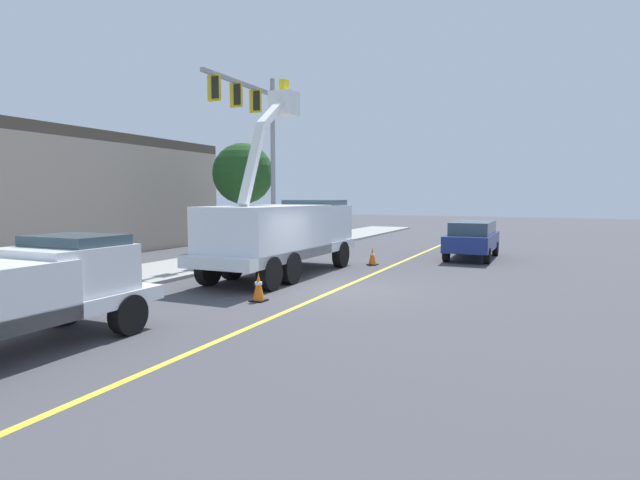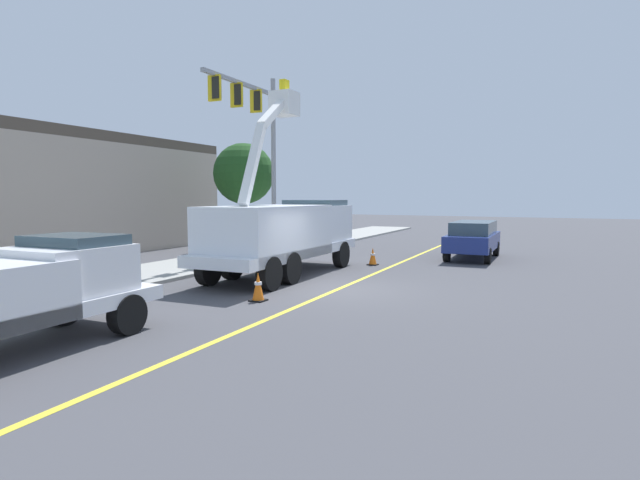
% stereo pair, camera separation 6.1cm
% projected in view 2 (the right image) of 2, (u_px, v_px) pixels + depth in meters
% --- Properties ---
extents(ground, '(120.00, 120.00, 0.00)m').
position_uv_depth(ground, '(337.00, 290.00, 15.64)').
color(ground, '#47474C').
extents(sidewalk_far_side, '(60.09, 5.90, 0.12)m').
position_uv_depth(sidewalk_far_side, '(152.00, 273.00, 18.69)').
color(sidewalk_far_side, '#9E9E99').
rests_on(sidewalk_far_side, ground).
extents(lane_centre_stripe, '(49.97, 2.08, 0.01)m').
position_uv_depth(lane_centre_stripe, '(337.00, 290.00, 15.64)').
color(lane_centre_stripe, yellow).
rests_on(lane_centre_stripe, ground).
extents(utility_bucket_truck, '(8.29, 2.84, 7.29)m').
position_uv_depth(utility_bucket_truck, '(284.00, 230.00, 18.49)').
color(utility_bucket_truck, white).
rests_on(utility_bucket_truck, ground).
extents(service_pickup_truck, '(5.68, 2.36, 2.06)m').
position_uv_depth(service_pickup_truck, '(7.00, 293.00, 9.18)').
color(service_pickup_truck, white).
rests_on(service_pickup_truck, ground).
extents(passing_minivan, '(4.87, 2.10, 1.69)m').
position_uv_depth(passing_minivan, '(473.00, 237.00, 23.38)').
color(passing_minivan, navy).
rests_on(passing_minivan, ground).
extents(traffic_cone_mid_front, '(0.40, 0.40, 0.79)m').
position_uv_depth(traffic_cone_mid_front, '(258.00, 287.00, 13.90)').
color(traffic_cone_mid_front, black).
rests_on(traffic_cone_mid_front, ground).
extents(traffic_cone_mid_rear, '(0.40, 0.40, 0.72)m').
position_uv_depth(traffic_cone_mid_rear, '(373.00, 257.00, 21.20)').
color(traffic_cone_mid_rear, black).
rests_on(traffic_cone_mid_rear, ground).
extents(traffic_signal_mast, '(5.46, 0.68, 8.35)m').
position_uv_depth(traffic_signal_mast, '(255.00, 128.00, 22.84)').
color(traffic_signal_mast, gray).
rests_on(traffic_signal_mast, ground).
extents(street_tree_right, '(3.20, 3.20, 5.63)m').
position_uv_depth(street_tree_right, '(244.00, 174.00, 27.04)').
color(street_tree_right, brown).
rests_on(street_tree_right, ground).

